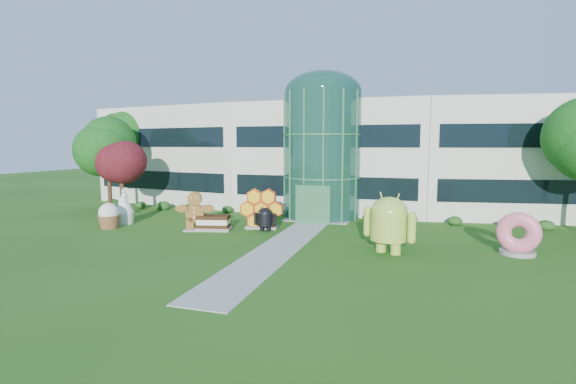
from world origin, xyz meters
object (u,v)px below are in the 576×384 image
(android_green, at_px, (389,220))
(android_black, at_px, (265,217))
(donut, at_px, (518,233))
(gingerbread, at_px, (195,211))

(android_green, distance_m, android_black, 8.95)
(android_green, bearing_deg, donut, 39.45)
(android_black, bearing_deg, android_green, -21.45)
(android_black, relative_size, gingerbread, 0.65)
(donut, bearing_deg, android_black, -173.76)
(android_black, height_order, gingerbread, gingerbread)
(donut, xyz_separation_m, gingerbread, (-19.32, 0.35, 0.19))
(android_green, height_order, android_black, android_green)
(android_black, height_order, donut, donut)
(android_black, bearing_deg, gingerbread, -163.72)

